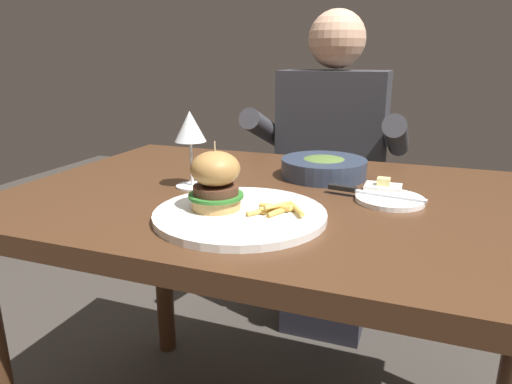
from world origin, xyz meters
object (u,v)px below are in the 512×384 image
object	(u,v)px
table_knife	(366,192)
soup_bowl	(324,167)
bread_plate	(390,200)
burger_sandwich	(216,180)
wine_glass	(190,131)
diner_person	(330,189)
butter_dish	(383,189)
main_plate	(240,215)

from	to	relation	value
table_knife	soup_bowl	size ratio (longest dim) A/B	0.98
bread_plate	soup_bowl	world-z (taller)	soup_bowl
burger_sandwich	bread_plate	xyz separation A→B (m)	(0.30, 0.20, -0.06)
burger_sandwich	bread_plate	bearing A→B (deg)	33.78
bread_plate	burger_sandwich	bearing A→B (deg)	-146.22
wine_glass	bread_plate	size ratio (longest dim) A/B	1.24
bread_plate	table_knife	bearing A→B (deg)	170.74
table_knife	diner_person	bearing A→B (deg)	107.44
wine_glass	butter_dish	distance (m)	0.44
wine_glass	diner_person	bearing A→B (deg)	75.22
soup_bowl	diner_person	world-z (taller)	diner_person
burger_sandwich	wine_glass	xyz separation A→B (m)	(-0.13, 0.16, 0.06)
wine_glass	bread_plate	world-z (taller)	wine_glass
table_knife	diner_person	world-z (taller)	diner_person
wine_glass	burger_sandwich	bearing A→B (deg)	-49.42
table_knife	butter_dish	bearing A→B (deg)	56.24
main_plate	burger_sandwich	world-z (taller)	burger_sandwich
bread_plate	table_knife	size ratio (longest dim) A/B	0.68
butter_dish	table_knife	bearing A→B (deg)	-123.76
soup_bowl	diner_person	distance (m)	0.54
wine_glass	diner_person	size ratio (longest dim) A/B	0.15
main_plate	wine_glass	bearing A→B (deg)	139.39
table_knife	main_plate	bearing A→B (deg)	-134.23
soup_bowl	wine_glass	bearing A→B (deg)	-143.31
wine_glass	table_knife	size ratio (longest dim) A/B	0.84
butter_dish	diner_person	bearing A→B (deg)	111.18
main_plate	diner_person	distance (m)	0.86
wine_glass	main_plate	bearing A→B (deg)	-40.61
main_plate	wine_glass	world-z (taller)	wine_glass
wine_glass	bread_plate	distance (m)	0.45
table_knife	diner_person	xyz separation A→B (m)	(-0.20, 0.64, -0.19)
butter_dish	wine_glass	bearing A→B (deg)	-167.09
soup_bowl	bread_plate	bearing A→B (deg)	-41.49
diner_person	burger_sandwich	bearing A→B (deg)	-93.21
burger_sandwich	soup_bowl	distance (m)	0.37
burger_sandwich	bread_plate	distance (m)	0.36
soup_bowl	diner_person	size ratio (longest dim) A/B	0.18
butter_dish	soup_bowl	size ratio (longest dim) A/B	0.37
burger_sandwich	soup_bowl	size ratio (longest dim) A/B	0.60
table_knife	soup_bowl	world-z (taller)	soup_bowl
burger_sandwich	diner_person	bearing A→B (deg)	86.79
wine_glass	soup_bowl	size ratio (longest dim) A/B	0.82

